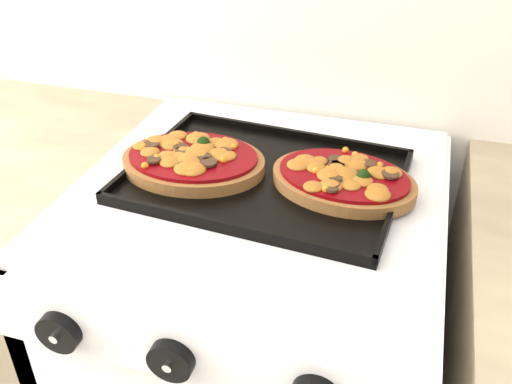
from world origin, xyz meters
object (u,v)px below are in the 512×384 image
(stove, at_px, (258,373))
(pizza_right, at_px, (343,178))
(pizza_left, at_px, (193,159))
(baking_tray, at_px, (265,175))

(stove, height_order, pizza_right, pizza_right)
(pizza_right, bearing_deg, pizza_left, -176.64)
(stove, distance_m, pizza_left, 0.50)
(stove, xyz_separation_m, pizza_right, (0.13, 0.02, 0.48))
(pizza_left, bearing_deg, pizza_right, 3.36)
(pizza_left, height_order, pizza_right, pizza_left)
(stove, xyz_separation_m, baking_tray, (0.01, 0.02, 0.47))
(baking_tray, xyz_separation_m, pizza_left, (-0.12, -0.01, 0.02))
(stove, bearing_deg, baking_tray, 71.98)
(baking_tray, xyz_separation_m, pizza_right, (0.13, 0.00, 0.02))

